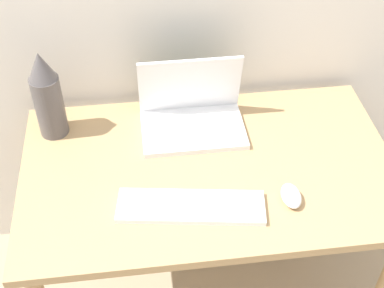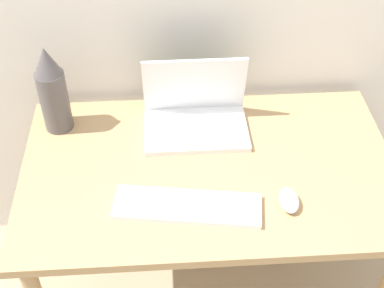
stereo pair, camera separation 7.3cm
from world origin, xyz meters
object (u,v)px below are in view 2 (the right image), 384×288
(keyboard, at_px, (187,206))
(laptop, at_px, (195,114))
(vase, at_px, (52,90))
(mouse, at_px, (289,200))

(keyboard, bearing_deg, laptop, 82.41)
(laptop, relative_size, vase, 1.10)
(keyboard, distance_m, mouse, 0.30)
(mouse, bearing_deg, laptop, 123.58)
(mouse, bearing_deg, vase, 150.61)
(laptop, xyz_separation_m, vase, (-0.47, 0.03, 0.10))
(mouse, relative_size, vase, 0.31)
(keyboard, distance_m, vase, 0.60)
(laptop, distance_m, vase, 0.48)
(mouse, xyz_separation_m, vase, (-0.72, 0.40, 0.14))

